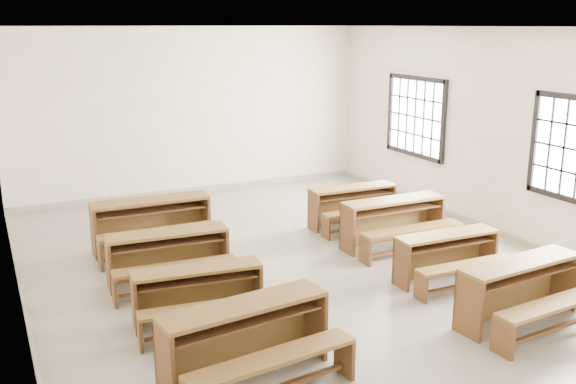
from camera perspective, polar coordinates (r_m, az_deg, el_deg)
name	(u,v)px	position (r m, az deg, el deg)	size (l,w,h in m)	color
room	(294,108)	(8.62, 0.54, 7.44)	(8.50, 8.50, 3.20)	gray
desk_set_0	(247,336)	(6.11, -3.64, -12.66)	(1.72, 1.03, 0.73)	brown
desk_set_1	(198,292)	(7.23, -7.96, -8.76)	(1.49, 0.89, 0.64)	brown
desk_set_2	(169,254)	(8.33, -10.54, -5.44)	(1.58, 0.89, 0.69)	brown
desk_set_3	(152,221)	(9.59, -11.99, -2.53)	(1.72, 0.92, 0.76)	brown
desk_set_4	(523,288)	(7.62, 20.14, -7.98)	(1.63, 0.93, 0.71)	brown
desk_set_5	(448,254)	(8.54, 14.06, -5.35)	(1.43, 0.77, 0.63)	brown
desk_set_6	(395,219)	(9.66, 9.47, -2.42)	(1.61, 0.84, 0.72)	brown
desk_set_7	(354,203)	(10.57, 5.87, -1.01)	(1.49, 0.81, 0.66)	brown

